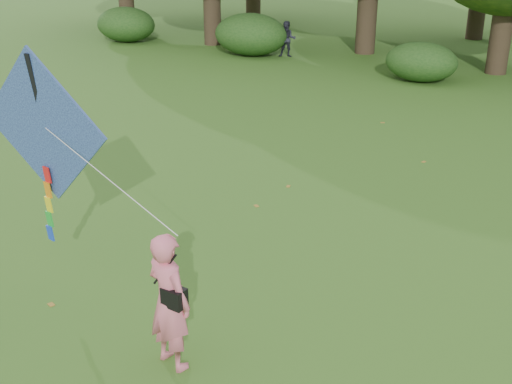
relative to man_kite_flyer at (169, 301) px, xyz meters
The scene contains 6 objects.
ground 1.46m from the man_kite_flyer, 31.82° to the left, with size 100.00×100.00×0.00m, color #265114.
man_kite_flyer is the anchor object (origin of this frame).
bystander_left 21.15m from the man_kite_flyer, 116.74° to the left, with size 0.74×0.58×1.53m, color #272633.
crossbody_bag 0.18m from the man_kite_flyer, 14.61° to the right, with size 0.43×0.20×0.74m.
flying_kite 3.35m from the man_kite_flyer, 167.70° to the left, with size 4.32×0.90×3.18m.
fallen_leaves 5.71m from the man_kite_flyer, 79.23° to the left, with size 8.64×12.37×0.01m.
Camera 1 is at (3.89, -5.84, 5.48)m, focal length 45.00 mm.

